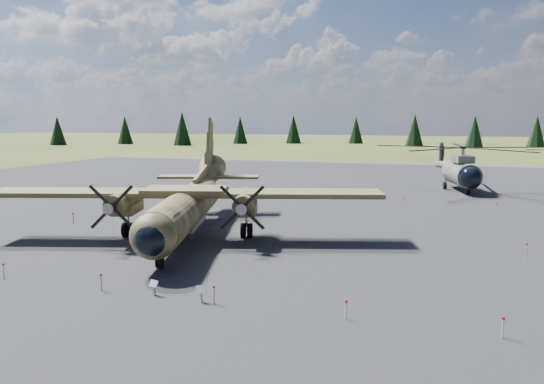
% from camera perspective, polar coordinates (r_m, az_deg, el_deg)
% --- Properties ---
extents(ground, '(500.00, 500.00, 0.00)m').
position_cam_1_polar(ground, '(37.35, -0.39, -4.98)').
color(ground, brown).
rests_on(ground, ground).
extents(apron, '(120.00, 120.00, 0.04)m').
position_cam_1_polar(apron, '(46.74, 3.57, -2.40)').
color(apron, '#57565B').
rests_on(apron, ground).
extents(transport_plane, '(26.82, 23.93, 8.96)m').
position_cam_1_polar(transport_plane, '(38.19, -9.00, -0.87)').
color(transport_plane, '#38391F').
rests_on(transport_plane, ground).
extents(helicopter_near, '(24.65, 26.05, 5.23)m').
position_cam_1_polar(helicopter_near, '(65.48, 19.70, 3.35)').
color(helicopter_near, slate).
rests_on(helicopter_near, ground).
extents(info_placard_left, '(0.51, 0.33, 0.75)m').
position_cam_1_polar(info_placard_left, '(26.02, -12.57, -9.75)').
color(info_placard_left, gray).
rests_on(info_placard_left, ground).
extents(info_placard_right, '(0.50, 0.23, 0.78)m').
position_cam_1_polar(info_placard_right, '(24.67, -7.62, -10.56)').
color(info_placard_right, gray).
rests_on(info_placard_right, ground).
extents(barrier_fence, '(33.12, 29.62, 0.85)m').
position_cam_1_polar(barrier_fence, '(37.32, -1.10, -4.20)').
color(barrier_fence, silver).
rests_on(barrier_fence, ground).
extents(treeline, '(308.38, 309.49, 10.98)m').
position_cam_1_polar(treeline, '(37.95, -3.93, 2.60)').
color(treeline, black).
rests_on(treeline, ground).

